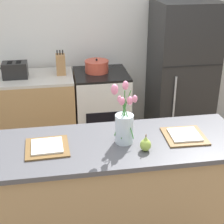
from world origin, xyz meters
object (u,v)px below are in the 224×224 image
object	(u,v)px
plate_setting_left	(47,147)
refrigerator	(181,74)
stove_range	(102,109)
flower_vase	(124,124)
plate_setting_right	(184,135)
pear_figurine	(146,144)
toaster	(15,70)
cooking_pot	(97,66)
knife_block	(61,64)

from	to	relation	value
plate_setting_left	refrigerator	bearing A→B (deg)	46.09
stove_range	flower_vase	size ratio (longest dim) A/B	2.06
refrigerator	plate_setting_right	xyz separation A→B (m)	(-0.56, -1.60, 0.10)
plate_setting_left	pear_figurine	bearing A→B (deg)	-12.41
toaster	cooking_pot	bearing A→B (deg)	3.32
cooking_pot	knife_block	distance (m)	0.40
stove_range	cooking_pot	size ratio (longest dim) A/B	3.35
toaster	plate_setting_right	bearing A→B (deg)	-50.28
plate_setting_left	toaster	distance (m)	1.62
plate_setting_right	cooking_pot	size ratio (longest dim) A/B	1.11
plate_setting_right	stove_range	bearing A→B (deg)	103.62
flower_vase	pear_figurine	distance (m)	0.20
cooking_pot	knife_block	world-z (taller)	knife_block
toaster	cooking_pot	world-z (taller)	toaster
pear_figurine	refrigerator	bearing A→B (deg)	62.92
refrigerator	plate_setting_left	size ratio (longest dim) A/B	5.56
pear_figurine	cooking_pot	xyz separation A→B (m)	(-0.10, 1.78, 0.00)
refrigerator	cooking_pot	world-z (taller)	refrigerator
knife_block	toaster	bearing A→B (deg)	-174.53
refrigerator	flower_vase	world-z (taller)	refrigerator
cooking_pot	toaster	bearing A→B (deg)	-176.68
pear_figurine	cooking_pot	size ratio (longest dim) A/B	0.45
plate_setting_left	toaster	size ratio (longest dim) A/B	1.07
refrigerator	knife_block	bearing A→B (deg)	178.63
knife_block	pear_figurine	bearing A→B (deg)	-74.16
plate_setting_right	toaster	distance (m)	2.06
stove_range	pear_figurine	xyz separation A→B (m)	(0.06, -1.74, 0.52)
refrigerator	toaster	distance (m)	1.88
stove_range	plate_setting_right	size ratio (longest dim) A/B	3.02
refrigerator	toaster	bearing A→B (deg)	-179.59
flower_vase	knife_block	world-z (taller)	flower_vase
pear_figurine	plate_setting_left	xyz separation A→B (m)	(-0.65, 0.14, -0.04)
stove_range	knife_block	world-z (taller)	knife_block
plate_setting_left	cooking_pot	distance (m)	1.72
stove_range	toaster	xyz separation A→B (m)	(-0.93, -0.01, 0.54)
plate_setting_right	toaster	xyz separation A→B (m)	(-1.31, 1.58, 0.06)
toaster	flower_vase	bearing A→B (deg)	-61.31
refrigerator	cooking_pot	distance (m)	1.00
knife_block	plate_setting_left	bearing A→B (deg)	-95.08
flower_vase	stove_range	bearing A→B (deg)	87.90
toaster	pear_figurine	bearing A→B (deg)	-60.16
toaster	knife_block	xyz separation A→B (m)	(0.49, 0.05, 0.03)
refrigerator	toaster	world-z (taller)	refrigerator
flower_vase	plate_setting_left	world-z (taller)	flower_vase
refrigerator	flower_vase	distance (m)	1.91
plate_setting_left	cooking_pot	bearing A→B (deg)	71.59
flower_vase	toaster	world-z (taller)	flower_vase
pear_figurine	plate_setting_left	world-z (taller)	pear_figurine
plate_setting_left	knife_block	distance (m)	1.64
stove_range	refrigerator	distance (m)	1.02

